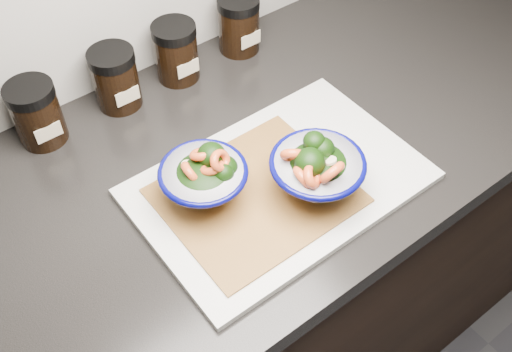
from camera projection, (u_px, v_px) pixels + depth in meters
cabinet at (230, 306)px, 1.35m from camera, size 3.43×0.58×0.86m
countertop at (221, 174)px, 1.01m from camera, size 3.50×0.60×0.04m
cutting_board at (279, 184)px, 0.96m from camera, size 0.45×0.30×0.01m
bamboo_mat at (256, 195)px, 0.93m from camera, size 0.28×0.24×0.00m
bowl_left at (205, 178)px, 0.90m from camera, size 0.14×0.14×0.11m
bowl_right at (316, 170)px, 0.90m from camera, size 0.15×0.15×0.11m
spice_jar_a at (37, 113)px, 0.99m from camera, size 0.08×0.08×0.11m
spice_jar_b at (116, 79)px, 1.05m from camera, size 0.08×0.08×0.11m
spice_jar_c at (176, 52)px, 1.10m from camera, size 0.08×0.08×0.11m
spice_jar_d at (239, 24)px, 1.16m from camera, size 0.08×0.08×0.11m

